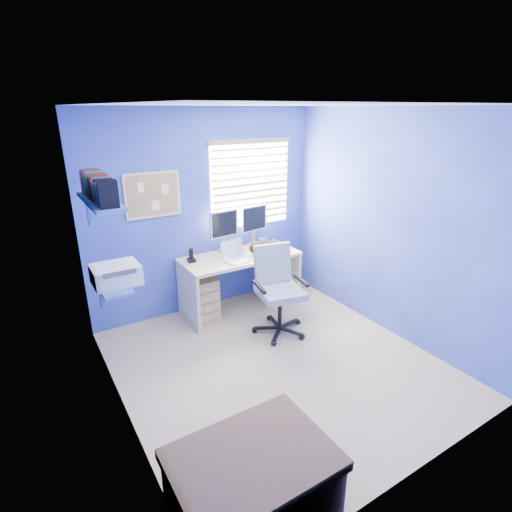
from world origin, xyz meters
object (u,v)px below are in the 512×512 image
desk (241,282)px  tower_pc (272,283)px  cat (268,246)px  office_chair (278,301)px  laptop (238,252)px

desk → tower_pc: size_ratio=3.29×
desk → cat: cat is taller
tower_pc → office_chair: office_chair is taller
desk → cat: 0.58m
laptop → office_chair: (0.21, -0.56, -0.47)m
desk → office_chair: (0.10, -0.70, 0.01)m
cat → office_chair: bearing=-115.3°
tower_pc → cat: bearing=-136.7°
office_chair → tower_pc: bearing=60.6°
cat → tower_pc: (0.15, 0.10, -0.59)m
laptop → office_chair: size_ratio=0.33×
desk → laptop: bearing=-125.3°
desk → tower_pc: (0.51, 0.03, -0.14)m
laptop → desk: bearing=43.2°
desk → laptop: 0.51m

